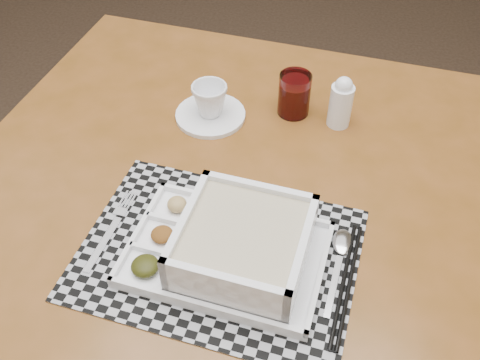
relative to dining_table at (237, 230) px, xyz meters
name	(u,v)px	position (x,y,z in m)	size (l,w,h in m)	color
floor	(46,232)	(-0.80, 0.47, -0.74)	(5.00, 5.00, 0.00)	black
dining_table	(237,230)	(0.00, 0.00, 0.00)	(1.24, 1.24, 0.82)	#5D3810
placemat	(218,253)	(-0.01, -0.12, 0.09)	(0.46, 0.33, 0.00)	#999AA0
serving_tray	(237,247)	(0.02, -0.13, 0.12)	(0.35, 0.26, 0.09)	white
fork	(111,227)	(-0.21, -0.10, 0.09)	(0.04, 0.19, 0.00)	silver
spoon	(342,248)	(0.19, -0.08, 0.09)	(0.04, 0.18, 0.01)	silver
chopsticks	(346,283)	(0.20, -0.15, 0.09)	(0.05, 0.24, 0.01)	black
saucer	(210,115)	(-0.10, 0.23, 0.09)	(0.15, 0.15, 0.01)	white
cup	(210,100)	(-0.10, 0.23, 0.13)	(0.08, 0.08, 0.07)	white
juice_glass	(294,96)	(0.08, 0.28, 0.13)	(0.07, 0.07, 0.09)	white
creamer_bottle	(341,102)	(0.17, 0.25, 0.14)	(0.05, 0.05, 0.12)	white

